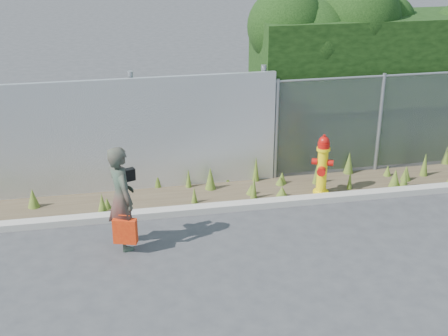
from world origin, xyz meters
The scene contains 10 objects.
ground centered at (0.00, 0.00, 0.00)m, with size 80.00×80.00×0.00m, color #353537.
curb centered at (0.00, 1.80, 0.06)m, with size 16.00×0.22×0.12m, color #A49D94.
weed_strip centered at (0.41, 2.47, 0.13)m, with size 16.00×1.30×0.52m.
corrugated_fence centered at (-3.25, 3.01, 1.10)m, with size 8.50×0.21×2.30m.
chainlink_fence centered at (4.25, 3.00, 1.03)m, with size 6.50×0.07×2.05m.
hedge centered at (4.25, 4.01, 2.00)m, with size 7.49×1.93×3.78m.
fire_hydrant centered at (1.72, 2.12, 0.58)m, with size 0.40×0.36×1.19m.
woman centered at (-2.04, 0.86, 0.86)m, with size 0.63×0.41×1.72m, color #0E5E46.
red_tote_bag centered at (-2.02, 0.64, 0.39)m, with size 0.37×0.14×0.48m.
black_shoulder_bag centered at (-1.93, 1.08, 1.14)m, with size 0.26×0.11×0.20m.
Camera 1 is at (-2.14, -8.05, 5.11)m, focal length 50.00 mm.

